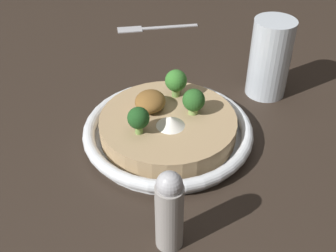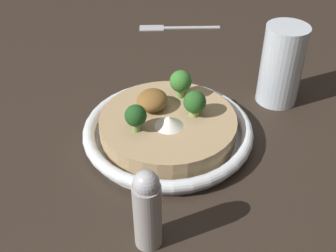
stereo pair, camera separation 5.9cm
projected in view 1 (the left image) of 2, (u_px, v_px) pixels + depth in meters
The scene contains 10 objects.
ground_plane at pixel (168, 138), 0.60m from camera, with size 6.00×6.00×0.00m, color #2D231C.
risotto_bowl at pixel (168, 129), 0.59m from camera, with size 0.24×0.24×0.04m.
cheese_sprinkle at pixel (171, 121), 0.56m from camera, with size 0.04×0.04×0.01m.
crispy_onion_garnish at pixel (150, 101), 0.59m from camera, with size 0.05×0.04×0.03m.
broccoli_front_right at pixel (194, 101), 0.57m from camera, with size 0.03×0.03×0.04m.
broccoli_right at pixel (178, 82), 0.60m from camera, with size 0.03×0.03×0.04m.
broccoli_back_left at pixel (138, 119), 0.54m from camera, with size 0.03×0.03×0.04m.
drinking_glass at pixel (270, 58), 0.65m from camera, with size 0.06×0.06×0.13m.
fork_utensil at pixel (149, 28), 0.88m from camera, with size 0.08×0.17×0.00m.
pepper_shaker at pixel (169, 210), 0.43m from camera, with size 0.03×0.03×0.10m.
Camera 1 is at (-0.45, -0.09, 0.38)m, focal length 45.00 mm.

